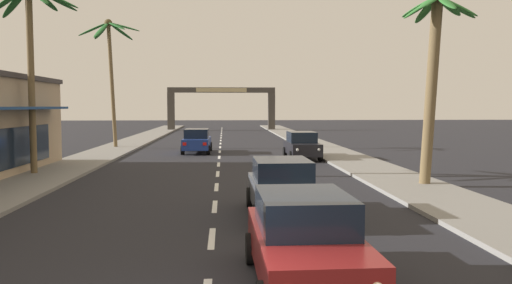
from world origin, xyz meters
name	(u,v)px	position (x,y,z in m)	size (l,w,h in m)	color
sidewalk_right	(362,165)	(7.80, 20.00, 0.07)	(3.20, 110.00, 0.14)	gray
sidewalk_left	(69,167)	(-7.80, 20.00, 0.07)	(3.20, 110.00, 0.14)	gray
lane_markings	(226,167)	(0.42, 20.20, 0.00)	(4.28, 88.35, 0.01)	silver
sedan_lead_at_stop_bar	(305,240)	(1.75, 2.12, 0.85)	(2.00, 4.47, 1.68)	maroon
sedan_third_in_queue	(282,187)	(2.02, 7.94, 0.85)	(1.98, 4.47, 1.68)	#4C515B
sedan_oncoming_far	(197,141)	(-1.57, 28.39, 0.85)	(2.01, 4.48, 1.68)	navy
sedan_parked_nearest_kerb	(302,145)	(5.10, 23.87, 0.85)	(1.98, 4.47, 1.68)	black
palm_left_second	(30,29)	(-8.53, 17.21, 6.80)	(4.29, 4.60, 8.97)	brown
palm_left_third	(110,52)	(-8.29, 32.44, 7.34)	(4.88, 4.11, 9.84)	brown
palm_right_second	(434,57)	(8.65, 12.95, 5.20)	(3.09, 3.18, 7.83)	brown
town_gateway_arch	(222,102)	(0.00, 61.19, 3.80)	(14.44, 0.90, 5.77)	#423D38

